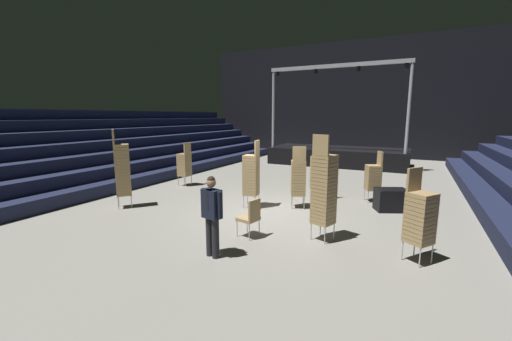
{
  "coord_description": "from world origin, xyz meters",
  "views": [
    {
      "loc": [
        3.96,
        -8.4,
        2.88
      ],
      "look_at": [
        0.17,
        -0.84,
        1.4
      ],
      "focal_mm": 22.05,
      "sensor_mm": 36.0,
      "label": 1
    }
  ],
  "objects": [
    {
      "name": "chair_stack_rear_left",
      "position": [
        -4.11,
        -1.63,
        1.24
      ],
      "size": [
        0.62,
        0.62,
        2.48
      ],
      "rotation": [
        0.0,
        0.0,
        5.56
      ],
      "color": "#B2B5BA",
      "rests_on": "ground_plane"
    },
    {
      "name": "chair_stack_mid_centre",
      "position": [
        2.21,
        -1.44,
        1.24
      ],
      "size": [
        0.56,
        0.56,
        2.48
      ],
      "rotation": [
        0.0,
        0.0,
        5.95
      ],
      "color": "#B2B5BA",
      "rests_on": "ground_plane"
    },
    {
      "name": "chair_stack_mid_right",
      "position": [
        -4.46,
        1.77,
        0.9
      ],
      "size": [
        0.44,
        0.44,
        1.79
      ],
      "rotation": [
        0.0,
        0.0,
        1.57
      ],
      "color": "#B2B5BA",
      "rests_on": "ground_plane"
    },
    {
      "name": "chair_stack_mid_left",
      "position": [
        2.85,
        2.63,
        0.86
      ],
      "size": [
        0.59,
        0.59,
        1.71
      ],
      "rotation": [
        0.0,
        0.0,
        2.02
      ],
      "color": "#B2B5BA",
      "rests_on": "ground_plane"
    },
    {
      "name": "arena_end_wall",
      "position": [
        0.0,
        15.0,
        4.0
      ],
      "size": [
        22.0,
        0.3,
        8.0
      ],
      "primitive_type": "cube",
      "color": "black",
      "rests_on": "ground_plane"
    },
    {
      "name": "equipment_road_case",
      "position": [
        3.49,
        1.77,
        0.34
      ],
      "size": [
        1.07,
        0.93,
        0.68
      ],
      "primitive_type": "cube",
      "rotation": [
        0.0,
        0.0,
        0.44
      ],
      "color": "black",
      "rests_on": "ground_plane"
    },
    {
      "name": "ground_plane",
      "position": [
        0.0,
        0.0,
        -0.05
      ],
      "size": [
        22.0,
        30.0,
        0.1
      ],
      "primitive_type": "cube",
      "color": "gray"
    },
    {
      "name": "stage_riser",
      "position": [
        0.0,
        10.44,
        0.58
      ],
      "size": [
        7.78,
        3.31,
        5.59
      ],
      "color": "black",
      "rests_on": "ground_plane"
    },
    {
      "name": "chair_stack_rear_right",
      "position": [
        4.19,
        -1.71,
        0.94
      ],
      "size": [
        0.61,
        0.61,
        1.88
      ],
      "rotation": [
        0.0,
        0.0,
        4.11
      ],
      "color": "#B2B5BA",
      "rests_on": "ground_plane"
    },
    {
      "name": "loose_chair_near_man",
      "position": [
        0.62,
        -2.05,
        0.53
      ],
      "size": [
        0.52,
        0.52,
        0.95
      ],
      "rotation": [
        0.0,
        0.0,
        1.37
      ],
      "color": "#B2B5BA",
      "rests_on": "ground_plane"
    },
    {
      "name": "bleacher_bank_left",
      "position": [
        -8.38,
        1.0,
        1.58
      ],
      "size": [
        5.25,
        24.0,
        3.15
      ],
      "rotation": [
        0.0,
        0.0,
        1.57
      ],
      "color": "#191E38",
      "rests_on": "ground_plane"
    },
    {
      "name": "chair_stack_rear_centre",
      "position": [
        1.13,
        2.11,
        0.98
      ],
      "size": [
        0.6,
        0.6,
        1.96
      ],
      "rotation": [
        0.0,
        0.0,
        1.04
      ],
      "color": "#B2B5BA",
      "rests_on": "ground_plane"
    },
    {
      "name": "man_with_tie",
      "position": [
        0.42,
        -3.34,
        0.96
      ],
      "size": [
        0.57,
        0.32,
        1.7
      ],
      "rotation": [
        0.0,
        0.0,
        2.9
      ],
      "color": "black",
      "rests_on": "ground_plane"
    },
    {
      "name": "chair_stack_front_left",
      "position": [
        -0.52,
        0.2,
        1.07
      ],
      "size": [
        0.51,
        0.51,
        2.14
      ],
      "rotation": [
        0.0,
        0.0,
        1.74
      ],
      "color": "#B2B5BA",
      "rests_on": "ground_plane"
    },
    {
      "name": "chair_stack_front_right",
      "position": [
        0.82,
        0.81,
        0.98
      ],
      "size": [
        0.58,
        0.58,
        1.96
      ],
      "rotation": [
        0.0,
        0.0,
        0.4
      ],
      "color": "#B2B5BA",
      "rests_on": "ground_plane"
    }
  ]
}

